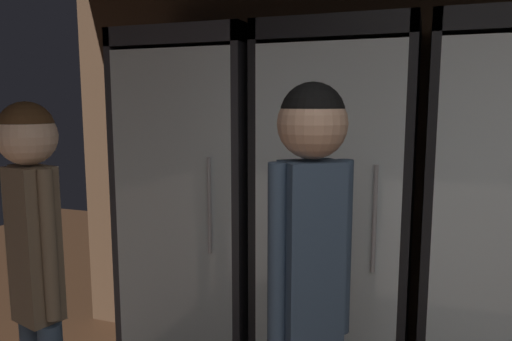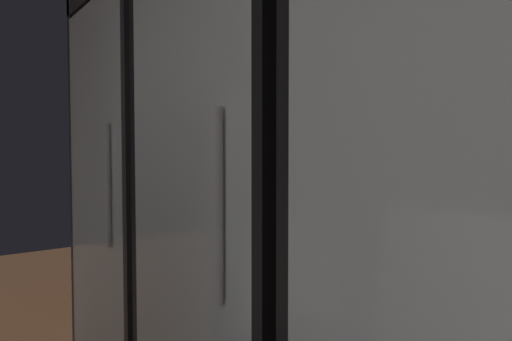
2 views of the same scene
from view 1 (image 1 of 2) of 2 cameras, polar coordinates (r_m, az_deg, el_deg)
cooler_far_left at (r=2.91m, az=-6.53°, el=-4.75°), size 0.78×0.66×2.05m
cooler_left at (r=2.66m, az=9.75°, el=-6.10°), size 0.78×0.66×2.05m
cooler_center at (r=2.66m, az=27.68°, el=-6.94°), size 0.78×0.66×2.05m
shopper_near at (r=1.61m, az=6.50°, el=-11.01°), size 0.25×0.23×1.72m
shopper_far at (r=2.04m, az=-24.98°, el=-8.81°), size 0.25×0.22×1.66m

